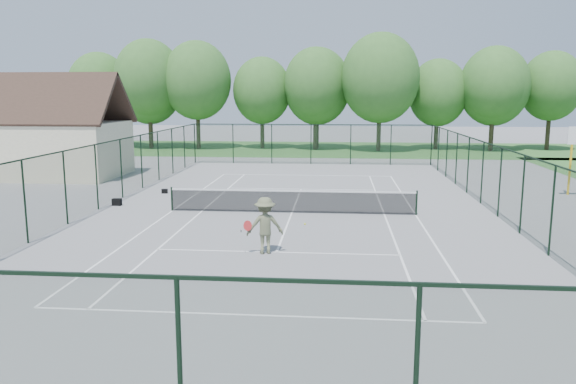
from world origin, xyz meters
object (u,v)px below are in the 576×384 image
(tennis_player, at_px, (265,225))
(tennis_net, at_px, (292,200))
(basketball_goal, at_px, (576,147))
(sports_bag_a, at_px, (117,202))

(tennis_player, bearing_deg, tennis_net, 86.71)
(basketball_goal, height_order, tennis_player, basketball_goal)
(basketball_goal, bearing_deg, sports_bag_a, -168.98)
(basketball_goal, xyz_separation_m, sports_bag_a, (-22.70, -4.42, -2.40))
(tennis_net, relative_size, sports_bag_a, 26.22)
(basketball_goal, bearing_deg, tennis_player, -140.80)
(tennis_net, height_order, sports_bag_a, tennis_net)
(sports_bag_a, bearing_deg, basketball_goal, 12.08)
(sports_bag_a, bearing_deg, tennis_net, -5.33)
(tennis_net, relative_size, basketball_goal, 3.04)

